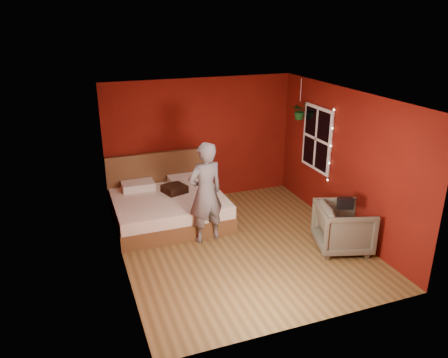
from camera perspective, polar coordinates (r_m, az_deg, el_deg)
floor at (r=7.75m, az=2.16°, el=-8.54°), size 4.50×4.50×0.00m
room_walls at (r=7.08m, az=2.35°, el=3.39°), size 4.04×4.54×2.62m
window at (r=8.78m, az=12.02°, el=5.18°), size 0.05×0.97×1.27m
fairy_lights at (r=8.34m, az=13.76°, el=4.22°), size 0.04×0.04×1.45m
bed at (r=8.56m, az=-7.32°, el=-3.48°), size 2.11×1.79×1.16m
person at (r=7.53m, az=-2.43°, el=-1.81°), size 0.74×0.56×1.81m
armchair at (r=7.71m, az=15.35°, el=-6.10°), size 1.10×1.08×0.81m
handbag at (r=7.40m, az=15.56°, el=-3.06°), size 0.28×0.20×0.18m
throw_pillow at (r=8.56m, az=-6.48°, el=-1.28°), size 0.51×0.51×0.14m
hanging_plant at (r=9.05m, az=9.85°, el=8.82°), size 0.40×0.37×0.82m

